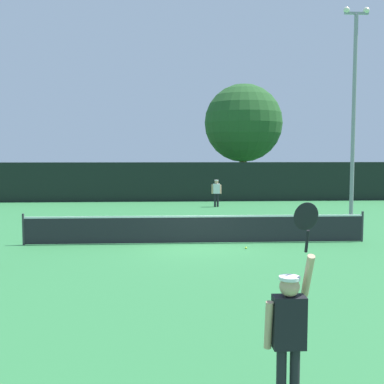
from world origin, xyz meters
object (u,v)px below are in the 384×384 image
(light_pole, at_px, (354,103))
(player_serving, at_px, (289,324))
(parked_car_near, at_px, (147,183))
(parked_car_mid, at_px, (304,183))
(player_receiving, at_px, (216,191))
(tennis_ball, at_px, (246,248))
(large_tree, at_px, (243,123))

(light_pole, bearing_deg, player_serving, -113.71)
(parked_car_near, height_order, parked_car_mid, same)
(player_serving, xyz_separation_m, light_pole, (7.11, 16.20, 4.26))
(player_receiving, height_order, light_pole, light_pole)
(player_receiving, relative_size, parked_car_mid, 0.36)
(tennis_ball, bearing_deg, parked_car_mid, 69.11)
(player_receiving, height_order, parked_car_mid, parked_car_mid)
(player_receiving, xyz_separation_m, large_tree, (2.91, 8.54, 4.37))
(tennis_ball, distance_m, parked_car_mid, 22.61)
(tennis_ball, xyz_separation_m, parked_car_near, (-4.04, 21.88, 0.74))
(player_serving, bearing_deg, player_receiving, 86.18)
(player_serving, relative_size, parked_car_mid, 0.59)
(parked_car_mid, bearing_deg, parked_car_near, 172.60)
(player_serving, bearing_deg, large_tree, 81.84)
(light_pole, distance_m, parked_car_mid, 15.64)
(parked_car_near, bearing_deg, player_serving, -89.73)
(large_tree, bearing_deg, light_pole, -79.25)
(player_receiving, distance_m, light_pole, 9.26)
(large_tree, bearing_deg, parked_car_near, 170.74)
(player_serving, height_order, parked_car_mid, player_serving)
(player_receiving, relative_size, large_tree, 0.19)
(light_pole, bearing_deg, parked_car_near, 122.71)
(tennis_ball, relative_size, light_pole, 0.01)
(tennis_ball, bearing_deg, player_receiving, 88.51)
(parked_car_mid, bearing_deg, player_receiving, -134.62)
(player_receiving, height_order, parked_car_near, parked_car_near)
(light_pole, bearing_deg, parked_car_mid, 81.91)
(large_tree, xyz_separation_m, parked_car_near, (-7.27, 1.18, -4.53))
(parked_car_mid, bearing_deg, large_tree, -178.81)
(tennis_ball, xyz_separation_m, parked_car_mid, (8.06, 21.11, 0.74))
(player_receiving, relative_size, tennis_ball, 22.84)
(player_receiving, distance_m, large_tree, 10.02)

